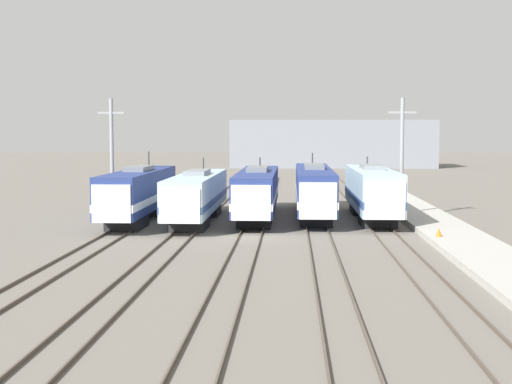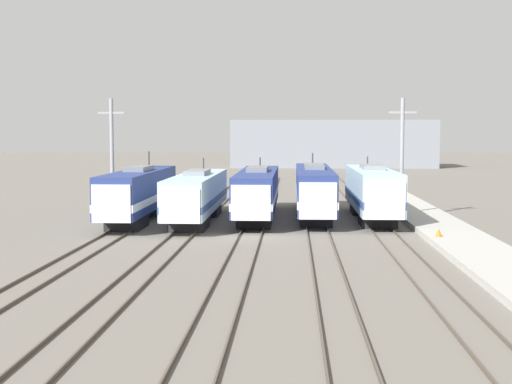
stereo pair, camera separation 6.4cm
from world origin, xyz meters
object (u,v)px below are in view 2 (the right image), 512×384
Objects in this scene: locomotive_far_right at (373,192)px; traffic_cone at (439,232)px; locomotive_center_right at (314,190)px; catenary_tower_right at (402,156)px; locomotive_center_left at (196,196)px; locomotive_center at (257,192)px; locomotive_far_left at (138,194)px; catenary_tower_left at (112,155)px.

locomotive_far_right reaches higher than traffic_cone.
traffic_cone is at bearing -60.34° from locomotive_center_right.
traffic_cone is at bearing -87.98° from catenary_tower_right.
locomotive_center is at bearing 28.13° from locomotive_center_left.
locomotive_center_left is 0.88× the size of locomotive_center_right.
locomotive_center_left is at bearing -151.87° from locomotive_center.
traffic_cone is at bearing -75.87° from locomotive_far_right.
locomotive_far_right is 30.97× the size of traffic_cone.
locomotive_far_left is 18.03m from locomotive_far_right.
locomotive_center_right is at bearing 160.58° from locomotive_far_right.
locomotive_center_left is at bearing -157.18° from locomotive_center_right.
traffic_cone is (0.44, -12.55, -4.31)m from catenary_tower_right.
locomotive_center_left is 1.82× the size of catenary_tower_left.
locomotive_center is at bearing 135.79° from traffic_cone.
catenary_tower_left is at bearing 174.80° from locomotive_center.
catenary_tower_left is at bearing 154.57° from locomotive_center_left.
locomotive_far_left is at bearing -164.72° from locomotive_center_right.
catenary_tower_left is 27.04m from traffic_cone.
locomotive_center_right is 37.40× the size of traffic_cone.
locomotive_far_right is 20.94m from catenary_tower_left.
locomotive_far_left is at bearing -170.59° from catenary_tower_right.
locomotive_far_right is (17.91, 2.09, 0.03)m from locomotive_far_left.
locomotive_center is at bearing 178.70° from locomotive_far_right.
locomotive_center_left is at bearing -1.26° from locomotive_far_left.
locomotive_center_right is at bearing 22.82° from locomotive_center_left.
locomotive_far_left reaches higher than locomotive_center_left.
catenary_tower_right is at bearing -2.53° from locomotive_center_right.
catenary_tower_right reaches higher than locomotive_center.
locomotive_center_left is (4.48, -0.10, -0.13)m from locomotive_far_left.
locomotive_center_right is 2.06× the size of catenary_tower_left.
locomotive_far_left is at bearing 178.74° from locomotive_center_left.
catenary_tower_left is (-7.29, 3.46, 2.91)m from locomotive_center_left.
catenary_tower_left is (-20.72, 1.27, 2.75)m from locomotive_far_right.
locomotive_center is at bearing -162.94° from locomotive_center_right.
catenary_tower_left is at bearing 151.96° from traffic_cone.
locomotive_far_right is at bearing 9.26° from locomotive_center_left.
locomotive_far_left is 4.48m from locomotive_center_left.
catenary_tower_left is 18.18× the size of traffic_cone.
catenary_tower_right is (6.87, -0.30, 2.77)m from locomotive_center_right.
catenary_tower_right is at bearing 92.02° from traffic_cone.
locomotive_far_left is 22.74m from traffic_cone.
locomotive_far_right is (13.43, 2.19, 0.16)m from locomotive_center_left.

